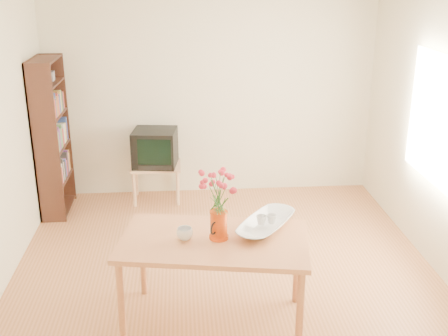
{
  "coord_description": "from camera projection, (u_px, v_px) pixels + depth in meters",
  "views": [
    {
      "loc": [
        -0.38,
        -4.5,
        2.74
      ],
      "look_at": [
        0.0,
        0.3,
        1.0
      ],
      "focal_mm": 45.0,
      "sensor_mm": 36.0,
      "label": 1
    }
  ],
  "objects": [
    {
      "name": "room",
      "position": [
        230.0,
        146.0,
        4.75
      ],
      "size": [
        4.5,
        4.5,
        4.5
      ],
      "color": "#A9663C",
      "rests_on": "ground"
    },
    {
      "name": "bookshelf",
      "position": [
        53.0,
        143.0,
        6.4
      ],
      "size": [
        0.28,
        0.7,
        1.8
      ],
      "color": "black",
      "rests_on": "ground"
    },
    {
      "name": "television",
      "position": [
        155.0,
        147.0,
        6.76
      ],
      "size": [
        0.56,
        0.53,
        0.44
      ],
      "rotation": [
        0.0,
        0.0,
        -0.13
      ],
      "color": "black",
      "rests_on": "tv_stand"
    },
    {
      "name": "pitcher",
      "position": [
        219.0,
        226.0,
        4.32
      ],
      "size": [
        0.15,
        0.21,
        0.23
      ],
      "rotation": [
        0.0,
        0.0,
        -0.54
      ],
      "color": "#CB400B",
      "rests_on": "table"
    },
    {
      "name": "table",
      "position": [
        214.0,
        248.0,
        4.37
      ],
      "size": [
        1.57,
        1.07,
        0.75
      ],
      "rotation": [
        0.0,
        0.0,
        -0.17
      ],
      "color": "#BF6F41",
      "rests_on": "ground"
    },
    {
      "name": "mug",
      "position": [
        185.0,
        234.0,
        4.31
      ],
      "size": [
        0.16,
        0.16,
        0.1
      ],
      "primitive_type": "imported",
      "rotation": [
        0.0,
        0.0,
        3.45
      ],
      "color": "white",
      "rests_on": "table"
    },
    {
      "name": "teacup_b",
      "position": [
        272.0,
        208.0,
        4.48
      ],
      "size": [
        0.08,
        0.08,
        0.06
      ],
      "primitive_type": "imported",
      "rotation": [
        0.0,
        0.0,
        1.86
      ],
      "color": "white",
      "rests_on": "bowl"
    },
    {
      "name": "flowers",
      "position": [
        219.0,
        190.0,
        4.21
      ],
      "size": [
        0.26,
        0.26,
        0.37
      ],
      "primitive_type": null,
      "color": "#DD344A",
      "rests_on": "pitcher"
    },
    {
      "name": "teacup_a",
      "position": [
        262.0,
        209.0,
        4.46
      ],
      "size": [
        0.09,
        0.09,
        0.07
      ],
      "primitive_type": "imported",
      "rotation": [
        0.0,
        0.0,
        0.48
      ],
      "color": "white",
      "rests_on": "bowl"
    },
    {
      "name": "bowl",
      "position": [
        267.0,
        204.0,
        4.45
      ],
      "size": [
        0.63,
        0.63,
        0.43
      ],
      "primitive_type": "imported",
      "rotation": [
        0.0,
        0.0,
        -0.6
      ],
      "color": "white",
      "rests_on": "table"
    },
    {
      "name": "tv_stand",
      "position": [
        156.0,
        170.0,
        6.85
      ],
      "size": [
        0.6,
        0.45,
        0.46
      ],
      "color": "tan",
      "rests_on": "ground"
    }
  ]
}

